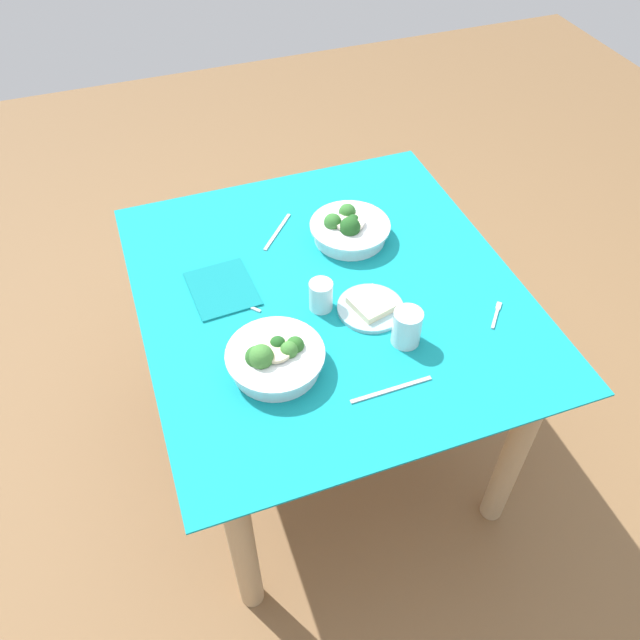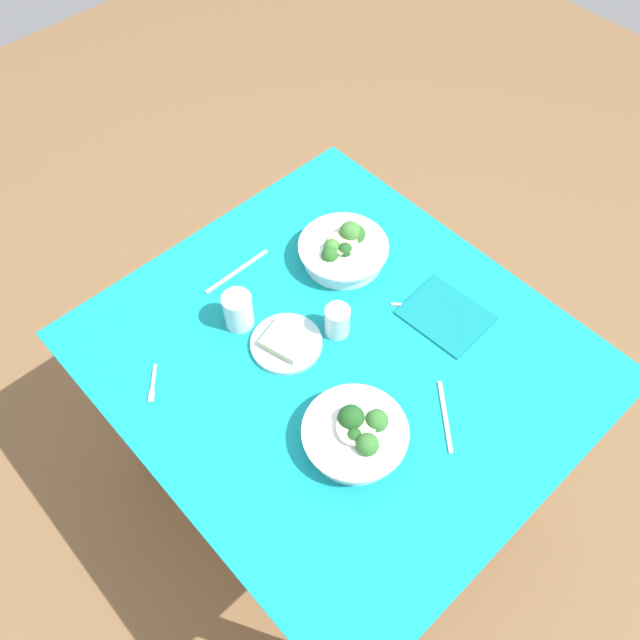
# 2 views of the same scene
# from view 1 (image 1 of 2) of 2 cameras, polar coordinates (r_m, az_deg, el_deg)

# --- Properties ---
(ground_plane) EXTENTS (6.00, 6.00, 0.00)m
(ground_plane) POSITION_cam_1_polar(r_m,az_deg,el_deg) (2.34, 0.65, -10.24)
(ground_plane) COLOR brown
(dining_table) EXTENTS (1.14, 1.04, 0.73)m
(dining_table) POSITION_cam_1_polar(r_m,az_deg,el_deg) (1.86, 0.80, 0.11)
(dining_table) COLOR teal
(dining_table) RESTS_ON ground_plane
(broccoli_bowl_far) EXTENTS (0.24, 0.24, 0.09)m
(broccoli_bowl_far) POSITION_cam_1_polar(r_m,az_deg,el_deg) (1.92, 2.61, 8.13)
(broccoli_bowl_far) COLOR white
(broccoli_bowl_far) RESTS_ON dining_table
(broccoli_bowl_near) EXTENTS (0.24, 0.24, 0.10)m
(broccoli_bowl_near) POSITION_cam_1_polar(r_m,az_deg,el_deg) (1.56, -4.08, -3.44)
(broccoli_bowl_near) COLOR white
(broccoli_bowl_near) RESTS_ON dining_table
(bread_side_plate) EXTENTS (0.18, 0.18, 0.03)m
(bread_side_plate) POSITION_cam_1_polar(r_m,az_deg,el_deg) (1.72, 4.54, 1.20)
(bread_side_plate) COLOR #99C6D1
(bread_side_plate) RESTS_ON dining_table
(water_glass_center) EXTENTS (0.07, 0.07, 0.10)m
(water_glass_center) POSITION_cam_1_polar(r_m,az_deg,el_deg) (1.62, 7.77, -0.65)
(water_glass_center) COLOR silver
(water_glass_center) RESTS_ON dining_table
(water_glass_side) EXTENTS (0.06, 0.06, 0.09)m
(water_glass_side) POSITION_cam_1_polar(r_m,az_deg,el_deg) (1.70, 0.08, 2.20)
(water_glass_side) COLOR silver
(water_glass_side) RESTS_ON dining_table
(fork_by_far_bowl) EXTENTS (0.08, 0.07, 0.00)m
(fork_by_far_bowl) POSITION_cam_1_polar(r_m,az_deg,el_deg) (1.74, -6.88, 1.41)
(fork_by_far_bowl) COLOR #B7B7BC
(fork_by_far_bowl) RESTS_ON dining_table
(fork_by_near_bowl) EXTENTS (0.08, 0.08, 0.00)m
(fork_by_near_bowl) POSITION_cam_1_polar(r_m,az_deg,el_deg) (1.77, 15.48, 0.53)
(fork_by_near_bowl) COLOR #B7B7BC
(fork_by_near_bowl) RESTS_ON dining_table
(table_knife_left) EXTENTS (0.15, 0.13, 0.00)m
(table_knife_left) POSITION_cam_1_polar(r_m,az_deg,el_deg) (1.97, -3.83, 7.88)
(table_knife_left) COLOR #B7B7BC
(table_knife_left) RESTS_ON dining_table
(table_knife_right) EXTENTS (0.01, 0.21, 0.00)m
(table_knife_right) POSITION_cam_1_polar(r_m,az_deg,el_deg) (1.55, 6.39, -6.21)
(table_knife_right) COLOR #B7B7BC
(table_knife_right) RESTS_ON dining_table
(napkin_folded_upper) EXTENTS (0.21, 0.18, 0.01)m
(napkin_folded_upper) POSITION_cam_1_polar(r_m,az_deg,el_deg) (1.79, -8.73, 2.78)
(napkin_folded_upper) COLOR #0F777D
(napkin_folded_upper) RESTS_ON dining_table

